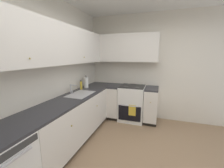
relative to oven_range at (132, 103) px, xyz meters
The scene contains 13 objects.
wall_back 2.34m from the oven_range, 145.54° to the left, with size 4.22×0.05×2.70m, color silver.
wall_right 1.10m from the oven_range, 61.23° to the right, with size 0.05×3.61×2.70m, color silver.
lower_cabinets_back 1.64m from the oven_range, 146.81° to the left, with size 2.11×0.62×0.85m.
countertop_back 1.69m from the oven_range, 146.94° to the left, with size 3.32×0.60×0.04m, color #2D2D33.
lower_cabinets_right 0.05m from the oven_range, 111.42° to the right, with size 0.62×1.23×0.85m.
countertop_right 0.42m from the oven_range, 114.92° to the right, with size 0.60×1.23×0.03m.
oven_range is the anchor object (origin of this frame).
upper_cabinets_back 2.32m from the oven_range, 146.02° to the left, with size 3.00×0.34×0.68m.
upper_cabinets_right 1.43m from the oven_range, 68.33° to the left, with size 0.32×1.78×0.68m.
sink 1.44m from the oven_range, 141.29° to the left, with size 0.60×0.40×0.10m.
faucet 1.62m from the oven_range, 135.08° to the left, with size 0.07×0.16×0.19m.
soap_bottle 1.39m from the oven_range, 122.99° to the left, with size 0.05×0.05×0.22m.
paper_towel_roll 1.30m from the oven_range, 115.16° to the left, with size 0.11×0.11×0.31m.
Camera 1 is at (-1.76, -0.08, 1.67)m, focal length 22.93 mm.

